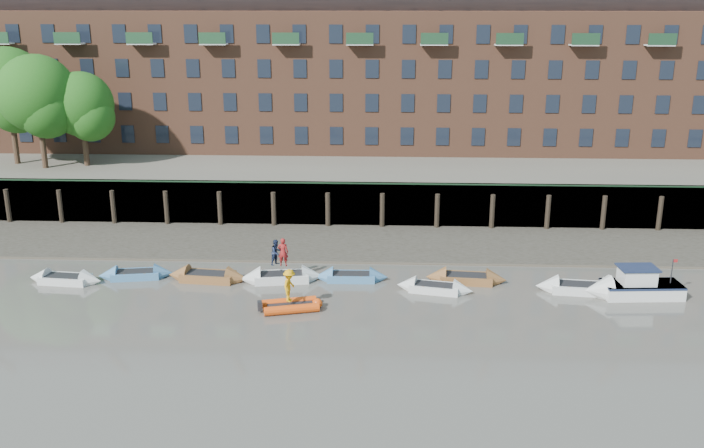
# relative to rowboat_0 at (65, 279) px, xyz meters

# --- Properties ---
(ground) EXTENTS (220.00, 220.00, 0.00)m
(ground) POSITION_rel_rowboat_0_xyz_m (16.73, -9.79, -0.23)
(ground) COLOR #58544D
(ground) RESTS_ON ground
(foreshore) EXTENTS (110.00, 8.00, 0.50)m
(foreshore) POSITION_rel_rowboat_0_xyz_m (16.73, 8.21, -0.23)
(foreshore) COLOR #3D382F
(foreshore) RESTS_ON ground
(mud_band) EXTENTS (110.00, 1.60, 0.10)m
(mud_band) POSITION_rel_rowboat_0_xyz_m (16.73, 4.81, -0.23)
(mud_band) COLOR #4C4336
(mud_band) RESTS_ON ground
(river_wall) EXTENTS (110.00, 1.23, 3.30)m
(river_wall) POSITION_rel_rowboat_0_xyz_m (16.73, 12.59, 1.36)
(river_wall) COLOR #2D2A26
(river_wall) RESTS_ON ground
(bank_terrace) EXTENTS (110.00, 28.00, 3.20)m
(bank_terrace) POSITION_rel_rowboat_0_xyz_m (16.73, 26.21, 1.37)
(bank_terrace) COLOR #5E594D
(bank_terrace) RESTS_ON ground
(apartment_terrace) EXTENTS (80.60, 15.56, 20.98)m
(apartment_terrace) POSITION_rel_rowboat_0_xyz_m (16.73, 27.21, 12.59)
(apartment_terrace) COLOR brown
(apartment_terrace) RESTS_ON bank_terrace
(tree_cluster) EXTENTS (11.76, 7.74, 9.40)m
(tree_cluster) POSITION_rel_rowboat_0_xyz_m (-8.89, 17.56, 8.78)
(tree_cluster) COLOR #3A281C
(tree_cluster) RESTS_ON bank_terrace
(rowboat_0) EXTENTS (4.58, 1.71, 1.30)m
(rowboat_0) POSITION_rel_rowboat_0_xyz_m (0.00, 0.00, 0.00)
(rowboat_0) COLOR silver
(rowboat_0) RESTS_ON ground
(rowboat_1) EXTENTS (4.54, 2.00, 1.27)m
(rowboat_1) POSITION_rel_rowboat_0_xyz_m (3.94, 0.96, -0.00)
(rowboat_1) COLOR teal
(rowboat_1) RESTS_ON ground
(rowboat_2) EXTENTS (5.01, 1.91, 1.42)m
(rowboat_2) POSITION_rel_rowboat_0_xyz_m (8.38, 0.72, 0.02)
(rowboat_2) COLOR brown
(rowboat_2) RESTS_ON ground
(rowboat_3) EXTENTS (5.11, 2.19, 1.44)m
(rowboat_3) POSITION_rel_rowboat_0_xyz_m (12.79, 0.81, 0.02)
(rowboat_3) COLOR silver
(rowboat_3) RESTS_ON ground
(rowboat_4) EXTENTS (4.40, 1.35, 1.27)m
(rowboat_4) POSITION_rel_rowboat_0_xyz_m (16.94, 1.14, -0.00)
(rowboat_4) COLOR teal
(rowboat_4) RESTS_ON ground
(rowboat_5) EXTENTS (4.54, 2.13, 1.27)m
(rowboat_5) POSITION_rel_rowboat_0_xyz_m (21.80, -0.44, -0.01)
(rowboat_5) COLOR silver
(rowboat_5) RESTS_ON ground
(rowboat_6) EXTENTS (4.85, 1.78, 1.38)m
(rowboat_6) POSITION_rel_rowboat_0_xyz_m (23.76, 1.11, 0.01)
(rowboat_6) COLOR brown
(rowboat_6) RESTS_ON ground
(rowboat_7) EXTENTS (5.13, 2.00, 1.45)m
(rowboat_7) POSITION_rel_rowboat_0_xyz_m (30.15, -0.17, 0.03)
(rowboat_7) COLOR silver
(rowboat_7) RESTS_ON ground
(rib_tender) EXTENTS (3.34, 2.23, 0.56)m
(rib_tender) POSITION_rel_rowboat_0_xyz_m (13.97, -3.39, 0.01)
(rib_tender) COLOR #DE480F
(rib_tender) RESTS_ON ground
(motor_launch) EXTENTS (5.58, 2.17, 2.25)m
(motor_launch) POSITION_rel_rowboat_0_xyz_m (32.56, -0.71, 0.35)
(motor_launch) COLOR silver
(motor_launch) RESTS_ON ground
(person_rower_a) EXTENTS (0.64, 0.43, 1.72)m
(person_rower_a) POSITION_rel_rowboat_0_xyz_m (12.92, 0.86, 1.60)
(person_rower_a) COLOR maroon
(person_rower_a) RESTS_ON rowboat_3
(person_rower_b) EXTENTS (0.93, 0.96, 1.55)m
(person_rower_b) POSITION_rel_rowboat_0_xyz_m (12.49, 1.03, 1.51)
(person_rower_b) COLOR #19233F
(person_rower_b) RESTS_ON rowboat_3
(person_rib_crew) EXTENTS (0.89, 1.28, 1.81)m
(person_rib_crew) POSITION_rel_rowboat_0_xyz_m (13.82, -3.47, 1.20)
(person_rib_crew) COLOR orange
(person_rib_crew) RESTS_ON rib_tender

